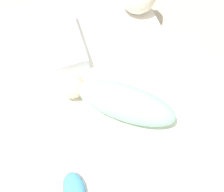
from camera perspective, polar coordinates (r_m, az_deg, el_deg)
name	(u,v)px	position (r m, az deg, el deg)	size (l,w,h in m)	color
ground_plane	(101,103)	(1.49, -2.47, -1.62)	(12.00, 12.00, 0.00)	#B2A893
bed_mattress	(100,98)	(1.43, -2.58, -0.39)	(1.46, 0.96, 0.14)	white
swaddled_baby	(118,100)	(1.25, 1.28, -0.93)	(0.46, 0.54, 0.16)	#99D6B2
pillow	(50,45)	(1.52, -13.43, 10.70)	(0.38, 0.35, 0.08)	white
turtle_plush	(74,192)	(1.19, -8.21, -19.99)	(0.19, 0.09, 0.06)	#4C99C6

